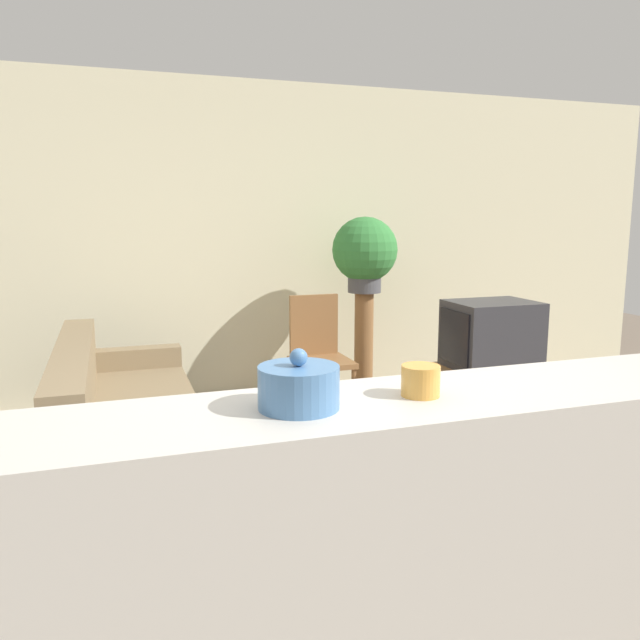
{
  "coord_description": "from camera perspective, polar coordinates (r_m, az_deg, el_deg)",
  "views": [
    {
      "loc": [
        -0.88,
        -1.99,
        1.56
      ],
      "look_at": [
        0.48,
        2.02,
        0.85
      ],
      "focal_mm": 35.0,
      "sensor_mm": 36.0,
      "label": 1
    }
  ],
  "objects": [
    {
      "name": "tv_stand",
      "position": [
        4.86,
        15.18,
        -6.74
      ],
      "size": [
        0.79,
        0.56,
        0.45
      ],
      "color": "olive",
      "rests_on": "ground_plane"
    },
    {
      "name": "plant_stand",
      "position": [
        5.36,
        4.01,
        -2.34
      ],
      "size": [
        0.16,
        0.16,
        0.92
      ],
      "color": "olive",
      "rests_on": "ground_plane"
    },
    {
      "name": "foreground_counter",
      "position": [
        1.99,
        11.42,
        -21.56
      ],
      "size": [
        2.88,
        0.44,
        1.08
      ],
      "color": "beige",
      "rests_on": "ground_plane"
    },
    {
      "name": "couch",
      "position": [
        3.98,
        -17.5,
        -9.54
      ],
      "size": [
        0.8,
        2.06,
        0.82
      ],
      "color": "#847051",
      "rests_on": "ground_plane"
    },
    {
      "name": "wooden_chair",
      "position": [
        4.9,
        -0.13,
        -2.79
      ],
      "size": [
        0.44,
        0.44,
        0.94
      ],
      "color": "olive",
      "rests_on": "ground_plane"
    },
    {
      "name": "ground_plane",
      "position": [
        2.68,
        4.73,
        -26.16
      ],
      "size": [
        14.0,
        14.0,
        0.0
      ],
      "primitive_type": "plane",
      "color": "#756656"
    },
    {
      "name": "television",
      "position": [
        4.75,
        15.36,
        -1.29
      ],
      "size": [
        0.63,
        0.47,
        0.49
      ],
      "color": "#333338",
      "rests_on": "tv_stand"
    },
    {
      "name": "decorative_bowl",
      "position": [
        1.59,
        -1.96,
        -6.11
      ],
      "size": [
        0.21,
        0.21,
        0.16
      ],
      "color": "#4C7AAD",
      "rests_on": "foreground_counter"
    },
    {
      "name": "wall_back",
      "position": [
        5.5,
        -9.52,
        7.2
      ],
      "size": [
        9.0,
        0.06,
        2.7
      ],
      "color": "beige",
      "rests_on": "ground_plane"
    },
    {
      "name": "candle_jar",
      "position": [
        1.72,
        9.18,
        -5.49
      ],
      "size": [
        0.11,
        0.11,
        0.08
      ],
      "color": "gold",
      "rests_on": "foreground_counter"
    },
    {
      "name": "potted_plant",
      "position": [
        5.26,
        4.12,
        6.25
      ],
      "size": [
        0.55,
        0.55,
        0.63
      ],
      "color": "#4C4C51",
      "rests_on": "plant_stand"
    }
  ]
}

